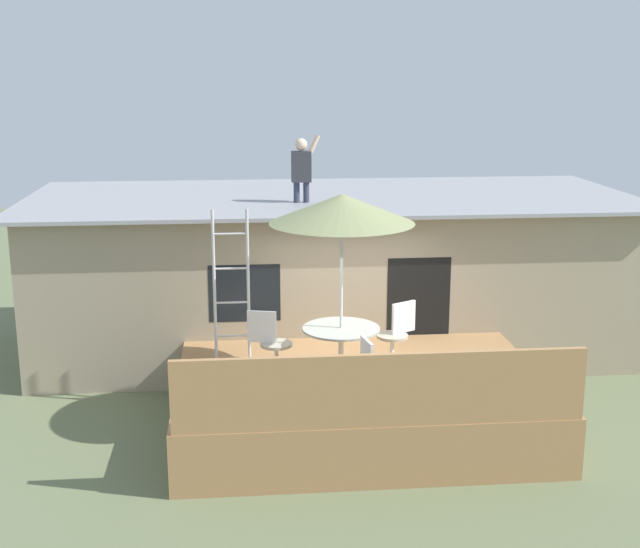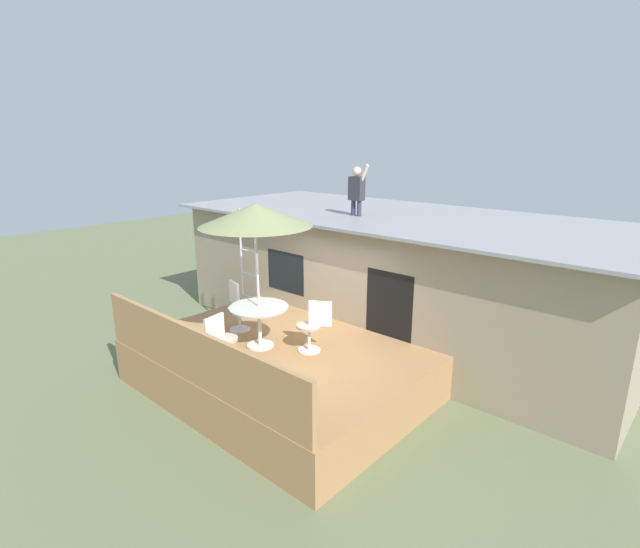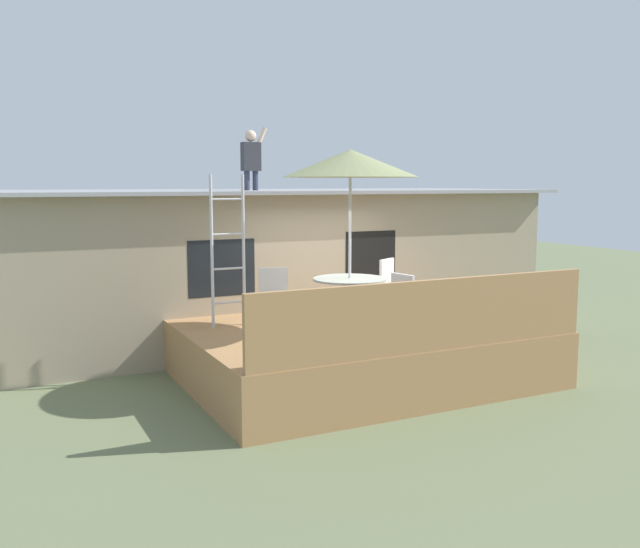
% 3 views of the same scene
% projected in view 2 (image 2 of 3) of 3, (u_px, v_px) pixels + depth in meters
% --- Properties ---
extents(ground_plane, '(40.00, 40.00, 0.00)m').
position_uv_depth(ground_plane, '(284.00, 386.00, 8.70)').
color(ground_plane, '#66704C').
extents(house, '(10.50, 4.50, 2.75)m').
position_uv_depth(house, '(395.00, 274.00, 10.91)').
color(house, gray).
rests_on(house, ground).
extents(deck, '(5.00, 3.77, 0.80)m').
position_uv_depth(deck, '(283.00, 366.00, 8.60)').
color(deck, '#A87A4C').
rests_on(deck, ground).
extents(deck_railing, '(4.90, 0.08, 0.90)m').
position_uv_depth(deck_railing, '(193.00, 356.00, 7.05)').
color(deck_railing, '#A87A4C').
rests_on(deck_railing, deck).
extents(patio_table, '(1.04, 1.04, 0.74)m').
position_uv_depth(patio_table, '(259.00, 315.00, 8.31)').
color(patio_table, silver).
rests_on(patio_table, deck).
extents(patio_umbrella, '(1.90, 1.90, 2.54)m').
position_uv_depth(patio_umbrella, '(255.00, 215.00, 7.84)').
color(patio_umbrella, silver).
rests_on(patio_umbrella, deck).
extents(step_ladder, '(0.52, 0.04, 2.20)m').
position_uv_depth(step_ladder, '(249.00, 262.00, 9.83)').
color(step_ladder, silver).
rests_on(step_ladder, deck).
extents(person_figure, '(0.47, 0.20, 1.11)m').
position_uv_depth(person_figure, '(357.00, 188.00, 10.19)').
color(person_figure, '#33384C').
rests_on(person_figure, house).
extents(patio_chair_left, '(0.61, 0.44, 0.92)m').
position_uv_depth(patio_chair_left, '(238.00, 307.00, 9.13)').
color(patio_chair_left, silver).
rests_on(patio_chair_left, deck).
extents(patio_chair_right, '(0.58, 0.44, 0.92)m').
position_uv_depth(patio_chair_right, '(313.00, 326.00, 8.15)').
color(patio_chair_right, silver).
rests_on(patio_chair_right, deck).
extents(patio_chair_near, '(0.44, 0.62, 0.92)m').
position_uv_depth(patio_chair_near, '(221.00, 341.00, 7.56)').
color(patio_chair_near, silver).
rests_on(patio_chair_near, deck).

